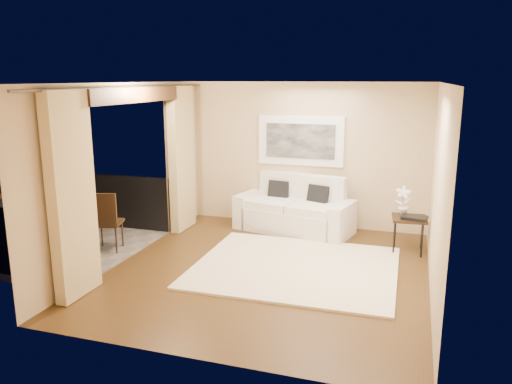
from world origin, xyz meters
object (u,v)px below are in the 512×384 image
at_px(bistro_table, 49,219).
at_px(balcony_chair_far, 105,217).
at_px(sofa, 296,211).
at_px(balcony_chair_near, 68,213).
at_px(ice_bucket, 44,205).
at_px(orchid, 403,201).
at_px(side_table, 409,221).

height_order(bistro_table, balcony_chair_far, balcony_chair_far).
bearing_deg(sofa, bistro_table, -128.18).
relative_size(balcony_chair_near, ice_bucket, 4.99).
bearing_deg(ice_bucket, balcony_chair_near, 89.21).
xyz_separation_m(orchid, balcony_chair_far, (-4.54, -1.59, -0.25)).
xyz_separation_m(sofa, orchid, (1.90, -0.51, 0.46)).
distance_m(sofa, ice_bucket, 4.30).
relative_size(sofa, balcony_chair_near, 2.26).
distance_m(side_table, bistro_table, 5.64).
distance_m(balcony_chair_far, ice_bucket, 0.93).
distance_m(sofa, balcony_chair_far, 3.38).
distance_m(side_table, ice_bucket, 5.77).
bearing_deg(orchid, balcony_chair_near, -163.64).
bearing_deg(bistro_table, balcony_chair_far, 44.91).
relative_size(orchid, ice_bucket, 2.44).
bearing_deg(ice_bucket, sofa, 37.43).
bearing_deg(orchid, bistro_table, -157.01).
relative_size(sofa, bistro_table, 3.03).
relative_size(sofa, orchid, 4.62).
bearing_deg(bistro_table, sofa, 39.82).
distance_m(sofa, bistro_table, 4.21).
xyz_separation_m(orchid, balcony_chair_near, (-5.29, -1.55, -0.24)).
distance_m(side_table, balcony_chair_near, 5.59).
bearing_deg(balcony_chair_far, side_table, -178.56).
height_order(bistro_table, ice_bucket, ice_bucket).
bearing_deg(balcony_chair_near, bistro_table, -85.52).
height_order(sofa, orchid, orchid).
distance_m(orchid, bistro_table, 5.58).
height_order(orchid, balcony_chair_far, orchid).
bearing_deg(balcony_chair_far, balcony_chair_near, -19.21).
distance_m(side_table, orchid, 0.34).
relative_size(sofa, ice_bucket, 11.28).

